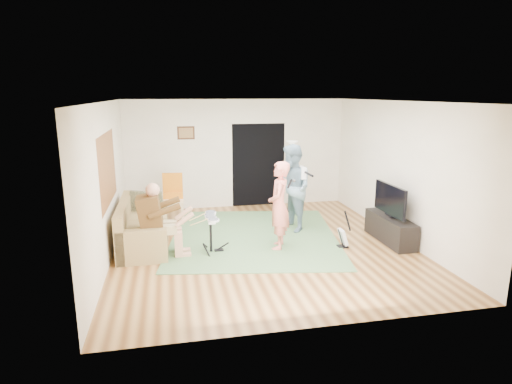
{
  "coord_description": "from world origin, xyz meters",
  "views": [
    {
      "loc": [
        -1.68,
        -7.55,
        2.85
      ],
      "look_at": [
        -0.07,
        0.3,
        0.99
      ],
      "focal_mm": 30.0,
      "sensor_mm": 36.0,
      "label": 1
    }
  ],
  "objects_px": {
    "dining_chair": "(173,205)",
    "television": "(390,199)",
    "sofa": "(140,231)",
    "guitar_spare": "(343,237)",
    "singer": "(279,206)",
    "tv_cabinet": "(390,229)",
    "guitarist": "(292,188)",
    "drum_kit": "(211,236)",
    "torchiere_lamp": "(292,164)"
  },
  "relations": [
    {
      "from": "dining_chair",
      "to": "television",
      "type": "xyz_separation_m",
      "value": [
        4.09,
        -2.14,
        0.46
      ]
    },
    {
      "from": "sofa",
      "to": "guitar_spare",
      "type": "height_order",
      "value": "sofa"
    },
    {
      "from": "guitar_spare",
      "to": "dining_chair",
      "type": "relative_size",
      "value": 0.65
    },
    {
      "from": "singer",
      "to": "tv_cabinet",
      "type": "relative_size",
      "value": 1.17
    },
    {
      "from": "guitar_spare",
      "to": "guitarist",
      "type": "bearing_deg",
      "value": 119.13
    },
    {
      "from": "dining_chair",
      "to": "guitarist",
      "type": "bearing_deg",
      "value": -20.76
    },
    {
      "from": "television",
      "to": "singer",
      "type": "bearing_deg",
      "value": 177.91
    },
    {
      "from": "guitar_spare",
      "to": "dining_chair",
      "type": "height_order",
      "value": "dining_chair"
    },
    {
      "from": "singer",
      "to": "guitarist",
      "type": "bearing_deg",
      "value": 169.08
    },
    {
      "from": "guitar_spare",
      "to": "television",
      "type": "xyz_separation_m",
      "value": [
        0.98,
        0.13,
        0.65
      ]
    },
    {
      "from": "drum_kit",
      "to": "tv_cabinet",
      "type": "xyz_separation_m",
      "value": [
        3.5,
        -0.11,
        -0.06
      ]
    },
    {
      "from": "singer",
      "to": "guitar_spare",
      "type": "bearing_deg",
      "value": 98.05
    },
    {
      "from": "guitar_spare",
      "to": "torchiere_lamp",
      "type": "distance_m",
      "value": 2.82
    },
    {
      "from": "dining_chair",
      "to": "tv_cabinet",
      "type": "height_order",
      "value": "dining_chair"
    },
    {
      "from": "guitar_spare",
      "to": "dining_chair",
      "type": "distance_m",
      "value": 3.85
    },
    {
      "from": "tv_cabinet",
      "to": "guitarist",
      "type": "bearing_deg",
      "value": 147.98
    },
    {
      "from": "torchiere_lamp",
      "to": "tv_cabinet",
      "type": "distance_m",
      "value": 2.97
    },
    {
      "from": "drum_kit",
      "to": "television",
      "type": "relative_size",
      "value": 0.65
    },
    {
      "from": "drum_kit",
      "to": "tv_cabinet",
      "type": "distance_m",
      "value": 3.5
    },
    {
      "from": "dining_chair",
      "to": "television",
      "type": "distance_m",
      "value": 4.64
    },
    {
      "from": "sofa",
      "to": "guitar_spare",
      "type": "bearing_deg",
      "value": -13.31
    },
    {
      "from": "guitar_spare",
      "to": "dining_chair",
      "type": "xyz_separation_m",
      "value": [
        -3.11,
        2.27,
        0.19
      ]
    },
    {
      "from": "guitar_spare",
      "to": "torchiere_lamp",
      "type": "relative_size",
      "value": 0.41
    },
    {
      "from": "guitar_spare",
      "to": "television",
      "type": "bearing_deg",
      "value": 7.48
    },
    {
      "from": "guitar_spare",
      "to": "tv_cabinet",
      "type": "bearing_deg",
      "value": 7.12
    },
    {
      "from": "dining_chair",
      "to": "tv_cabinet",
      "type": "distance_m",
      "value": 4.66
    },
    {
      "from": "drum_kit",
      "to": "guitarist",
      "type": "height_order",
      "value": "guitarist"
    },
    {
      "from": "dining_chair",
      "to": "tv_cabinet",
      "type": "bearing_deg",
      "value": -24.24
    },
    {
      "from": "guitarist",
      "to": "torchiere_lamp",
      "type": "distance_m",
      "value": 1.52
    },
    {
      "from": "sofa",
      "to": "tv_cabinet",
      "type": "xyz_separation_m",
      "value": [
        4.79,
        -0.76,
        -0.03
      ]
    },
    {
      "from": "singer",
      "to": "guitarist",
      "type": "distance_m",
      "value": 1.12
    },
    {
      "from": "drum_kit",
      "to": "television",
      "type": "height_order",
      "value": "television"
    },
    {
      "from": "torchiere_lamp",
      "to": "sofa",
      "type": "bearing_deg",
      "value": -153.58
    },
    {
      "from": "drum_kit",
      "to": "dining_chair",
      "type": "bearing_deg",
      "value": 107.45
    },
    {
      "from": "guitarist",
      "to": "guitar_spare",
      "type": "bearing_deg",
      "value": 15.1
    },
    {
      "from": "torchiere_lamp",
      "to": "television",
      "type": "distance_m",
      "value": 2.81
    },
    {
      "from": "guitarist",
      "to": "torchiere_lamp",
      "type": "relative_size",
      "value": 1.05
    },
    {
      "from": "torchiere_lamp",
      "to": "dining_chair",
      "type": "distance_m",
      "value": 2.98
    },
    {
      "from": "singer",
      "to": "tv_cabinet",
      "type": "xyz_separation_m",
      "value": [
        2.24,
        -0.08,
        -0.57
      ]
    },
    {
      "from": "torchiere_lamp",
      "to": "tv_cabinet",
      "type": "height_order",
      "value": "torchiere_lamp"
    },
    {
      "from": "sofa",
      "to": "singer",
      "type": "bearing_deg",
      "value": -14.91
    },
    {
      "from": "dining_chair",
      "to": "singer",
      "type": "bearing_deg",
      "value": -44.17
    },
    {
      "from": "guitarist",
      "to": "guitar_spare",
      "type": "relative_size",
      "value": 2.57
    },
    {
      "from": "sofa",
      "to": "guitarist",
      "type": "bearing_deg",
      "value": 5.52
    },
    {
      "from": "sofa",
      "to": "television",
      "type": "relative_size",
      "value": 1.92
    },
    {
      "from": "tv_cabinet",
      "to": "dining_chair",
      "type": "bearing_deg",
      "value": 152.62
    },
    {
      "from": "dining_chair",
      "to": "tv_cabinet",
      "type": "xyz_separation_m",
      "value": [
        4.14,
        -2.14,
        -0.14
      ]
    },
    {
      "from": "dining_chair",
      "to": "guitar_spare",
      "type": "bearing_deg",
      "value": -33.05
    },
    {
      "from": "singer",
      "to": "tv_cabinet",
      "type": "bearing_deg",
      "value": 105.86
    },
    {
      "from": "guitarist",
      "to": "torchiere_lamp",
      "type": "height_order",
      "value": "guitarist"
    }
  ]
}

